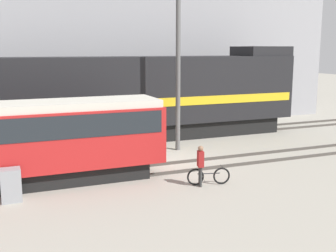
# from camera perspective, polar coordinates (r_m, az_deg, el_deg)

# --- Properties ---
(ground_plane) EXTENTS (120.00, 120.00, 0.00)m
(ground_plane) POSITION_cam_1_polar(r_m,az_deg,el_deg) (20.49, -0.23, -4.79)
(ground_plane) COLOR #9E998C
(track_near) EXTENTS (60.00, 1.51, 0.14)m
(track_near) POSITION_cam_1_polar(r_m,az_deg,el_deg) (19.29, 1.25, -5.55)
(track_near) COLOR #47423D
(track_near) RESTS_ON ground
(track_far) EXTENTS (60.00, 1.51, 0.14)m
(track_far) POSITION_cam_1_polar(r_m,az_deg,el_deg) (25.29, -4.67, -1.73)
(track_far) COLOR #47423D
(track_far) RESTS_ON ground
(building_backdrop) EXTENTS (34.65, 6.00, 9.30)m
(building_backdrop) POSITION_cam_1_polar(r_m,az_deg,el_deg) (31.59, -8.72, 8.98)
(building_backdrop) COLOR #99999E
(building_backdrop) RESTS_ON ground
(freight_locomotive) EXTENTS (21.72, 3.04, 5.53)m
(freight_locomotive) POSITION_cam_1_polar(r_m,az_deg,el_deg) (24.76, -5.74, 3.88)
(freight_locomotive) COLOR black
(freight_locomotive) RESTS_ON ground
(streetcar) EXTENTS (10.77, 2.54, 3.32)m
(streetcar) POSITION_cam_1_polar(r_m,az_deg,el_deg) (17.39, -18.55, -1.65)
(streetcar) COLOR black
(streetcar) RESTS_ON ground
(bicycle) EXTENTS (1.72, 0.60, 0.75)m
(bicycle) POSITION_cam_1_polar(r_m,az_deg,el_deg) (17.02, 5.52, -6.80)
(bicycle) COLOR black
(bicycle) RESTS_ON ground
(person) EXTENTS (0.30, 0.40, 1.65)m
(person) POSITION_cam_1_polar(r_m,az_deg,el_deg) (16.62, 4.42, -4.87)
(person) COLOR #333333
(person) RESTS_ON ground
(utility_pole_left) EXTENTS (0.25, 0.25, 9.35)m
(utility_pole_left) POSITION_cam_1_polar(r_m,az_deg,el_deg) (22.15, 1.38, 8.60)
(utility_pole_left) COLOR #595959
(utility_pole_left) RESTS_ON ground
(signal_box) EXTENTS (0.70, 0.60, 1.20)m
(signal_box) POSITION_cam_1_polar(r_m,az_deg,el_deg) (16.11, -20.50, -7.50)
(signal_box) COLOR gray
(signal_box) RESTS_ON ground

